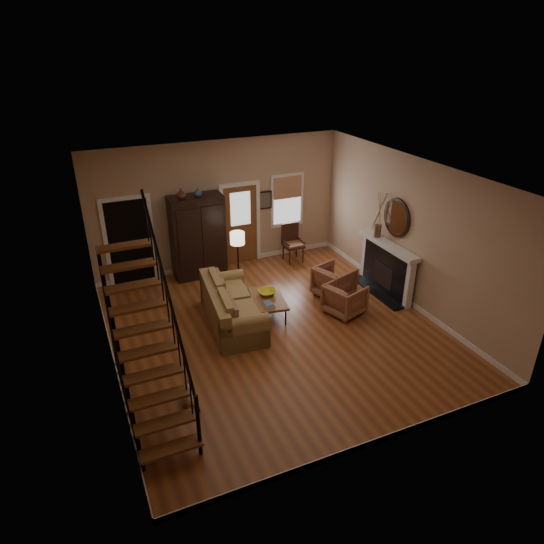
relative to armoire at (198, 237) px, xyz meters
name	(u,v)px	position (x,y,z in m)	size (l,w,h in m)	color
room	(226,237)	(0.29, -1.39, 0.46)	(7.00, 7.33, 3.30)	#964F26
staircase	(144,324)	(-2.08, -4.45, 0.55)	(0.94, 2.80, 3.20)	brown
fireplace	(388,263)	(3.83, -2.65, -0.31)	(0.33, 1.95, 2.30)	black
armoire	(198,237)	(0.00, 0.00, 0.00)	(1.30, 0.60, 2.10)	black
vase_a	(181,194)	(-0.35, -0.10, 1.17)	(0.24, 0.24, 0.25)	#4C2619
vase_b	(198,192)	(0.05, -0.10, 1.16)	(0.20, 0.20, 0.21)	#334C60
sofa	(232,306)	(-0.02, -2.54, -0.63)	(0.98, 2.26, 0.84)	#9F7F48
coffee_table	(268,306)	(0.80, -2.54, -0.83)	(0.66, 1.13, 0.43)	brown
bowl	(267,292)	(0.85, -2.39, -0.57)	(0.39, 0.39, 0.09)	gold
books	(268,304)	(0.68, -2.84, -0.59)	(0.21, 0.28, 0.05)	beige
armchair_left	(345,299)	(2.38, -3.13, -0.70)	(0.75, 0.77, 0.70)	brown
armchair_right	(334,281)	(2.57, -2.34, -0.68)	(0.79, 0.81, 0.74)	brown
floor_lamp	(238,261)	(0.63, -1.14, -0.31)	(0.34, 0.34, 1.47)	black
side_chair	(293,244)	(2.55, -0.20, -0.54)	(0.54, 0.54, 1.02)	#3C1F13
dog	(190,398)	(-1.54, -4.66, -0.90)	(0.24, 0.41, 0.30)	beige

